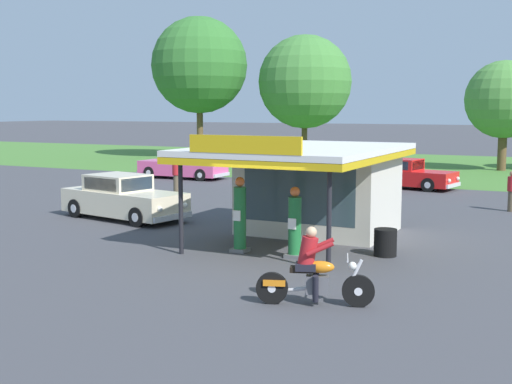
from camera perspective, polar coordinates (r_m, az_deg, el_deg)
The scene contains 16 objects.
ground_plane at distance 16.97m, azimuth 0.93°, elevation -6.01°, with size 300.00×300.00×0.00m, color #424247.
grass_verge_strip at distance 45.62m, azimuth 17.56°, elevation 1.96°, with size 120.00×24.00×0.01m, color #477A33.
service_station_kiosk at distance 20.60m, azimuth 5.01°, elevation 0.85°, with size 5.08×7.04×3.21m.
gas_pump_nearside at distance 17.99m, azimuth -1.39°, elevation -2.21°, with size 0.44×0.44×2.04m.
gas_pump_offside at distance 17.32m, azimuth 3.33°, elevation -2.89°, with size 0.44×0.44×1.87m.
motorcycle_with_rider at distance 13.24m, azimuth 4.89°, elevation -6.90°, with size 2.23×0.98×1.58m.
featured_classic_sedan at distance 23.93m, azimuth -11.30°, elevation -0.56°, with size 5.14×2.68×1.55m.
parked_car_back_row_left at distance 37.30m, azimuth -6.22°, elevation 2.20°, with size 5.11×1.91×1.49m.
parked_car_back_row_centre_right at distance 33.50m, azimuth 12.10°, elevation 1.50°, with size 5.72×2.66×1.43m.
parked_car_back_row_far_right at distance 36.72m, azimuth 3.48°, elevation 2.16°, with size 5.59×2.43×1.52m.
bystander_chatting_near_pumps at distance 30.61m, azimuth -6.84°, elevation 1.55°, with size 0.37×0.37×1.69m.
bystander_admiring_sedan at distance 26.89m, azimuth 21.01°, elevation 0.13°, with size 0.34×0.34×1.53m.
tree_oak_right at distance 53.47m, azimuth -4.87°, elevation 10.73°, with size 7.54×7.54×11.02m.
tree_oak_distant_spare at distance 51.82m, azimuth 4.42°, elevation 9.18°, with size 7.12×7.12×9.45m.
tree_oak_far_left at distance 44.59m, azimuth 20.35°, elevation 7.28°, with size 4.82×4.82×6.84m.
spare_tire_stack at distance 17.92m, azimuth 10.98°, elevation -4.25°, with size 0.60×0.60×0.72m.
Camera 1 is at (7.18, -14.88, 3.86)m, focal length 46.84 mm.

